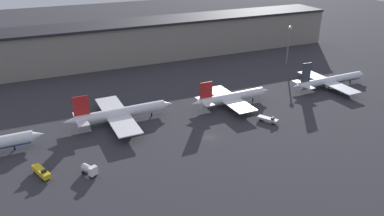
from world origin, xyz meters
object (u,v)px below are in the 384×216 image
service_vehicle_3 (41,172)px  airplane_2 (231,98)px  airplane_3 (330,81)px  airplane_1 (120,113)px  service_vehicle_2 (89,170)px  service_vehicle_1 (268,119)px

service_vehicle_3 → airplane_2: bearing=85.2°
airplane_2 → airplane_3: (50.04, -0.12, -0.30)m
airplane_1 → service_vehicle_2: airplane_1 is taller
airplane_1 → service_vehicle_3: 37.65m
airplane_2 → service_vehicle_1: size_ratio=4.65×
service_vehicle_2 → service_vehicle_3: (-12.37, 4.87, -0.35)m
airplane_3 → service_vehicle_3: airplane_3 is taller
airplane_1 → service_vehicle_2: 33.51m
service_vehicle_1 → service_vehicle_2: (-65.04, -7.52, 0.62)m
airplane_2 → airplane_3: 50.04m
airplane_3 → service_vehicle_2: (-110.27, -25.96, -1.21)m
airplane_2 → service_vehicle_3: size_ratio=4.40×
airplane_2 → service_vehicle_2: size_ratio=6.61×
service_vehicle_2 → service_vehicle_3: service_vehicle_2 is taller
airplane_3 → service_vehicle_1: 48.88m
airplane_2 → service_vehicle_2: airplane_2 is taller
airplane_2 → airplane_1: bearing=174.3°
airplane_1 → service_vehicle_1: 53.51m
airplane_1 → airplane_3: size_ratio=0.96×
service_vehicle_2 → airplane_2: bearing=85.0°
airplane_1 → airplane_2: 44.14m
service_vehicle_1 → service_vehicle_3: 77.46m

